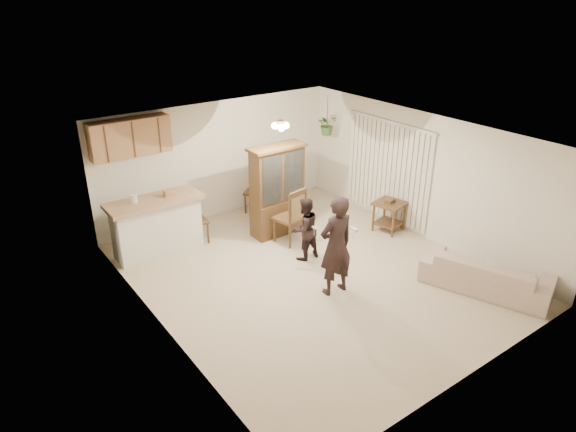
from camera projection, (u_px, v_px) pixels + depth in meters
floor at (311, 273)px, 9.12m from camera, size 6.50×6.50×0.00m
ceiling at (314, 137)px, 8.08m from camera, size 5.50×6.50×0.02m
wall_back at (218, 160)px, 10.99m from camera, size 5.50×0.02×2.50m
wall_front at (479, 297)px, 6.21m from camera, size 5.50×0.02×2.50m
wall_left at (158, 256)px, 7.13m from camera, size 0.02×6.50×2.50m
wall_right at (422, 176)px, 10.07m from camera, size 0.02×6.50×2.50m
breakfast_bar at (157, 228)px, 9.65m from camera, size 1.60×0.55×1.00m
bar_top at (154, 201)px, 9.42m from camera, size 1.75×0.70×0.08m
upper_cabinets at (130, 137)px, 9.49m from camera, size 1.50×0.34×0.70m
vertical_blinds at (387, 171)px, 10.77m from camera, size 0.06×2.30×2.10m
ceiling_fixture at (281, 125)px, 9.11m from camera, size 0.36×0.36×0.20m
hanging_plant at (327, 124)px, 11.34m from camera, size 0.43×0.37×0.48m
plant_cord at (328, 110)px, 11.20m from camera, size 0.01×0.01×0.65m
sofa at (487, 270)px, 8.51m from camera, size 1.35×2.01×0.73m
adult at (336, 244)px, 8.23m from camera, size 0.67×0.46×1.80m
child at (305, 225)px, 9.36m from camera, size 0.66×0.51×1.35m
china_hutch at (277, 191)px, 10.24m from camera, size 1.18×0.47×1.85m
side_table at (389, 216)px, 10.57m from camera, size 0.69×0.69×0.70m
chair_bar at (195, 229)px, 10.12m from camera, size 0.49×0.49×1.02m
chair_hutch_left at (256, 199)px, 11.49m from camera, size 0.65×0.65×1.04m
chair_hutch_right at (289, 227)px, 10.12m from camera, size 0.59×0.59×1.14m
controller_adult at (354, 229)px, 7.75m from camera, size 0.05×0.15×0.05m
controller_child at (314, 228)px, 9.12m from camera, size 0.03×0.10×0.03m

